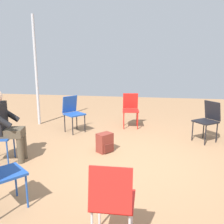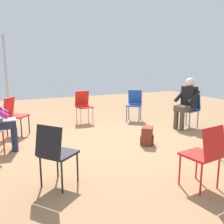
{
  "view_description": "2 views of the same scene",
  "coord_description": "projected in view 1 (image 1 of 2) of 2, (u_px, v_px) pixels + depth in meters",
  "views": [
    {
      "loc": [
        3.94,
        0.27,
        1.77
      ],
      "look_at": [
        -0.17,
        -0.4,
        0.83
      ],
      "focal_mm": 40.0,
      "sensor_mm": 36.0,
      "label": 1
    },
    {
      "loc": [
        -4.42,
        2.07,
        1.61
      ],
      "look_at": [
        -0.21,
        0.09,
        0.68
      ],
      "focal_mm": 40.0,
      "sensor_mm": 36.0,
      "label": 2
    }
  ],
  "objects": [
    {
      "name": "ground_plane",
      "position": [
        134.0,
        163.0,
        4.23
      ],
      "size": [
        14.0,
        14.0,
        0.0
      ],
      "primitive_type": "plane",
      "color": "#99704C"
    },
    {
      "name": "chair_southwest",
      "position": [
        73.0,
        111.0,
        5.89
      ],
      "size": [
        0.58,
        0.58,
        0.85
      ],
      "rotation": [
        0.0,
        0.0,
        -0.68
      ],
      "color": "#1E4799",
      "rests_on": "ground"
    },
    {
      "name": "chair_west",
      "position": [
        131.0,
        108.0,
        6.3
      ],
      "size": [
        0.48,
        0.45,
        0.85
      ],
      "rotation": [
        0.0,
        0.0,
        -1.44
      ],
      "color": "red",
      "rests_on": "ground"
    },
    {
      "name": "chair_east",
      "position": [
        112.0,
        199.0,
        2.28
      ],
      "size": [
        0.44,
        0.41,
        0.85
      ],
      "rotation": [
        0.0,
        0.0,
        1.59
      ],
      "color": "red",
      "rests_on": "ground"
    },
    {
      "name": "chair_northwest",
      "position": [
        208.0,
        118.0,
        5.21
      ],
      "size": [
        0.58,
        0.58,
        0.85
      ],
      "rotation": [
        0.0,
        0.0,
        -2.47
      ],
      "color": "black",
      "rests_on": "ground"
    },
    {
      "name": "person_in_black",
      "position": [
        4.0,
        122.0,
        4.15
      ],
      "size": [
        0.56,
        0.57,
        1.24
      ],
      "rotation": [
        0.0,
        0.0,
        0.21
      ],
      "color": "#4C4233",
      "rests_on": "ground"
    },
    {
      "name": "backpack_near_laptop_user",
      "position": [
        105.0,
        144.0,
        4.69
      ],
      "size": [
        0.34,
        0.33,
        0.36
      ],
      "rotation": [
        0.0,
        0.0,
        2.46
      ],
      "color": "maroon",
      "rests_on": "ground"
    },
    {
      "name": "tent_pole_near",
      "position": [
        36.0,
        71.0,
        6.35
      ],
      "size": [
        0.07,
        0.07,
        2.77
      ],
      "primitive_type": "cylinder",
      "color": "#B2B2B7",
      "rests_on": "ground"
    }
  ]
}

